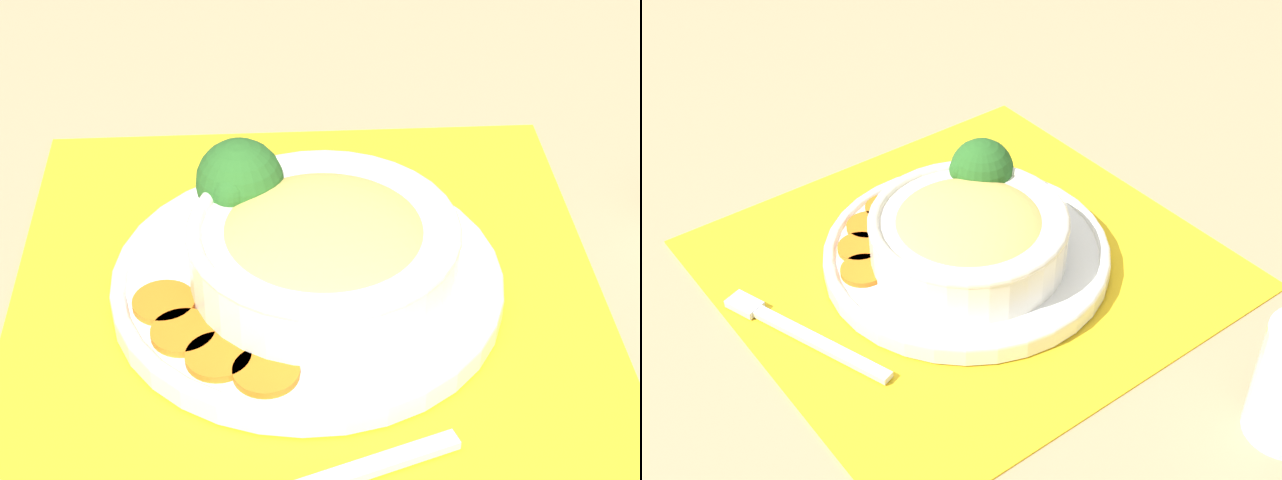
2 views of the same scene
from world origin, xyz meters
TOP-DOWN VIEW (x-y plane):
  - ground_plane at (0.00, 0.00)m, footprint 4.00×4.00m
  - placemat at (0.00, 0.00)m, footprint 0.50×0.48m
  - plate at (0.00, 0.00)m, footprint 0.28×0.28m
  - bowl at (-0.01, -0.01)m, footprint 0.19×0.19m
  - broccoli_floret at (0.06, 0.04)m, footprint 0.06×0.06m
  - carrot_slice_near at (-0.01, 0.10)m, footprint 0.04×0.04m
  - carrot_slice_middle at (-0.05, 0.09)m, footprint 0.04×0.04m
  - carrot_slice_far at (-0.07, 0.07)m, footprint 0.04×0.04m
  - carrot_slice_extra at (-0.09, 0.04)m, footprint 0.04×0.04m
  - fork at (-0.18, 0.04)m, footprint 0.05×0.18m

SIDE VIEW (x-z plane):
  - ground_plane at x=0.00m, z-range 0.00..0.00m
  - placemat at x=0.00m, z-range 0.00..0.00m
  - fork at x=-0.18m, z-range 0.00..0.01m
  - plate at x=0.00m, z-range 0.00..0.03m
  - carrot_slice_near at x=-0.01m, z-range 0.02..0.03m
  - carrot_slice_middle at x=-0.05m, z-range 0.02..0.03m
  - carrot_slice_far at x=-0.07m, z-range 0.02..0.03m
  - carrot_slice_extra at x=-0.09m, z-range 0.02..0.03m
  - bowl at x=-0.01m, z-range 0.02..0.08m
  - broccoli_floret at x=0.06m, z-range 0.03..0.10m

